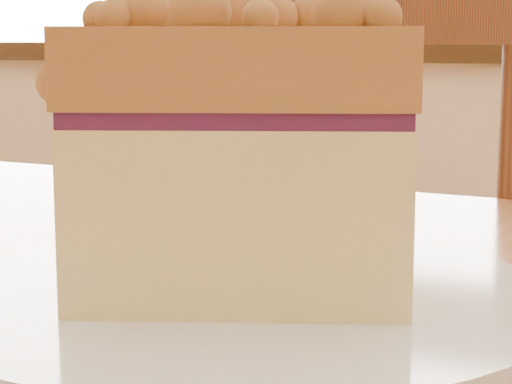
% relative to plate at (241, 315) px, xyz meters
% --- Properties ---
extents(plate, '(0.24, 0.24, 0.02)m').
position_rel_plate_xyz_m(plate, '(0.00, 0.00, 0.00)').
color(plate, white).
rests_on(plate, cafe_table_main).
extents(cake_slice, '(0.14, 0.11, 0.12)m').
position_rel_plate_xyz_m(cake_slice, '(-0.00, -0.00, 0.07)').
color(cake_slice, '#FFEB90').
rests_on(cake_slice, plate).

